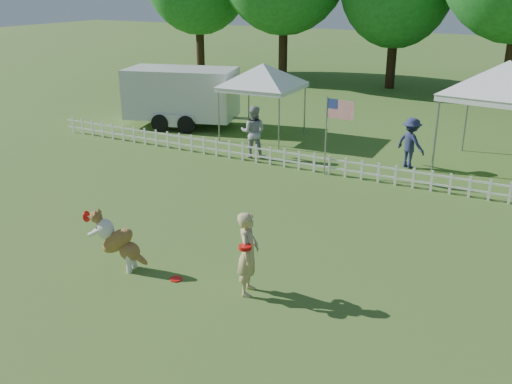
{
  "coord_description": "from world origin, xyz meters",
  "views": [
    {
      "loc": [
        5.66,
        -8.26,
        5.42
      ],
      "look_at": [
        0.0,
        2.0,
        1.1
      ],
      "focal_mm": 40.0,
      "sensor_mm": 36.0,
      "label": 1
    }
  ],
  "objects_px": {
    "frisbee_on_turf": "(176,279)",
    "spectator_a": "(253,132)",
    "handler": "(248,254)",
    "flag_pole": "(326,136)",
    "canopy_tent_left": "(263,102)",
    "spectator_b": "(411,143)",
    "canopy_tent_right": "(501,117)",
    "dog": "(118,241)",
    "cargo_trailer": "(182,97)"
  },
  "relations": [
    {
      "from": "handler",
      "to": "canopy_tent_right",
      "type": "xyz_separation_m",
      "value": [
        2.95,
        10.17,
        0.81
      ]
    },
    {
      "from": "canopy_tent_left",
      "to": "spectator_a",
      "type": "distance_m",
      "value": 2.63
    },
    {
      "from": "canopy_tent_left",
      "to": "canopy_tent_right",
      "type": "bearing_deg",
      "value": -2.01
    },
    {
      "from": "frisbee_on_turf",
      "to": "spectator_b",
      "type": "distance_m",
      "value": 9.58
    },
    {
      "from": "flag_pole",
      "to": "spectator_a",
      "type": "distance_m",
      "value": 2.83
    },
    {
      "from": "spectator_a",
      "to": "spectator_b",
      "type": "height_order",
      "value": "spectator_a"
    },
    {
      "from": "spectator_a",
      "to": "flag_pole",
      "type": "bearing_deg",
      "value": 148.51
    },
    {
      "from": "canopy_tent_left",
      "to": "canopy_tent_right",
      "type": "distance_m",
      "value": 8.08
    },
    {
      "from": "handler",
      "to": "flag_pole",
      "type": "height_order",
      "value": "flag_pole"
    },
    {
      "from": "spectator_a",
      "to": "spectator_b",
      "type": "distance_m",
      "value": 4.98
    },
    {
      "from": "spectator_a",
      "to": "dog",
      "type": "bearing_deg",
      "value": 80.24
    },
    {
      "from": "dog",
      "to": "frisbee_on_turf",
      "type": "distance_m",
      "value": 1.4
    },
    {
      "from": "canopy_tent_right",
      "to": "flag_pole",
      "type": "xyz_separation_m",
      "value": [
        -4.38,
        -3.05,
        -0.44
      ]
    },
    {
      "from": "flag_pole",
      "to": "canopy_tent_left",
      "type": "bearing_deg",
      "value": 146.9
    },
    {
      "from": "frisbee_on_turf",
      "to": "canopy_tent_left",
      "type": "height_order",
      "value": "canopy_tent_left"
    },
    {
      "from": "canopy_tent_left",
      "to": "spectator_b",
      "type": "relative_size",
      "value": 1.7
    },
    {
      "from": "handler",
      "to": "canopy_tent_left",
      "type": "height_order",
      "value": "canopy_tent_left"
    },
    {
      "from": "flag_pole",
      "to": "handler",
      "type": "bearing_deg",
      "value": -72.92
    },
    {
      "from": "canopy_tent_left",
      "to": "flag_pole",
      "type": "distance_m",
      "value": 4.75
    },
    {
      "from": "canopy_tent_right",
      "to": "cargo_trailer",
      "type": "xyz_separation_m",
      "value": [
        -11.74,
        -0.03,
        -0.45
      ]
    },
    {
      "from": "handler",
      "to": "frisbee_on_turf",
      "type": "height_order",
      "value": "handler"
    },
    {
      "from": "dog",
      "to": "spectator_b",
      "type": "relative_size",
      "value": 0.77
    },
    {
      "from": "dog",
      "to": "canopy_tent_left",
      "type": "height_order",
      "value": "canopy_tent_left"
    },
    {
      "from": "dog",
      "to": "frisbee_on_turf",
      "type": "xyz_separation_m",
      "value": [
        1.26,
        0.15,
        -0.59
      ]
    },
    {
      "from": "canopy_tent_right",
      "to": "spectator_a",
      "type": "relative_size",
      "value": 1.9
    },
    {
      "from": "cargo_trailer",
      "to": "flag_pole",
      "type": "relative_size",
      "value": 2.25
    },
    {
      "from": "handler",
      "to": "canopy_tent_left",
      "type": "xyz_separation_m",
      "value": [
        -5.13,
        10.1,
        0.52
      ]
    },
    {
      "from": "handler",
      "to": "canopy_tent_right",
      "type": "relative_size",
      "value": 0.5
    },
    {
      "from": "canopy_tent_right",
      "to": "spectator_b",
      "type": "distance_m",
      "value": 2.73
    },
    {
      "from": "cargo_trailer",
      "to": "flag_pole",
      "type": "xyz_separation_m",
      "value": [
        7.36,
        -3.02,
        0.01
      ]
    },
    {
      "from": "handler",
      "to": "spectator_b",
      "type": "distance_m",
      "value": 9.08
    },
    {
      "from": "cargo_trailer",
      "to": "canopy_tent_left",
      "type": "bearing_deg",
      "value": -17.22
    },
    {
      "from": "canopy_tent_right",
      "to": "flag_pole",
      "type": "bearing_deg",
      "value": -137.61
    },
    {
      "from": "canopy_tent_right",
      "to": "spectator_b",
      "type": "relative_size",
      "value": 2.07
    },
    {
      "from": "frisbee_on_turf",
      "to": "spectator_a",
      "type": "relative_size",
      "value": 0.14
    },
    {
      "from": "frisbee_on_turf",
      "to": "spectator_b",
      "type": "height_order",
      "value": "spectator_b"
    },
    {
      "from": "dog",
      "to": "canopy_tent_left",
      "type": "relative_size",
      "value": 0.46
    },
    {
      "from": "spectator_a",
      "to": "canopy_tent_right",
      "type": "bearing_deg",
      "value": 179.32
    },
    {
      "from": "dog",
      "to": "canopy_tent_left",
      "type": "xyz_separation_m",
      "value": [
        -2.39,
        10.51,
        0.72
      ]
    },
    {
      "from": "dog",
      "to": "canopy_tent_left",
      "type": "bearing_deg",
      "value": 90.13
    },
    {
      "from": "canopy_tent_right",
      "to": "dog",
      "type": "bearing_deg",
      "value": -110.69
    },
    {
      "from": "dog",
      "to": "cargo_trailer",
      "type": "height_order",
      "value": "cargo_trailer"
    },
    {
      "from": "frisbee_on_turf",
      "to": "spectator_a",
      "type": "distance_m",
      "value": 8.43
    },
    {
      "from": "handler",
      "to": "canopy_tent_left",
      "type": "relative_size",
      "value": 0.6
    },
    {
      "from": "spectator_b",
      "to": "handler",
      "type": "bearing_deg",
      "value": 113.48
    },
    {
      "from": "handler",
      "to": "cargo_trailer",
      "type": "distance_m",
      "value": 13.42
    },
    {
      "from": "handler",
      "to": "cargo_trailer",
      "type": "xyz_separation_m",
      "value": [
        -8.79,
        10.14,
        0.36
      ]
    },
    {
      "from": "handler",
      "to": "spectator_b",
      "type": "relative_size",
      "value": 1.03
    },
    {
      "from": "flag_pole",
      "to": "spectator_b",
      "type": "xyz_separation_m",
      "value": [
        2.03,
        1.94,
        -0.39
      ]
    },
    {
      "from": "spectator_b",
      "to": "dog",
      "type": "bearing_deg",
      "value": 97.89
    }
  ]
}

